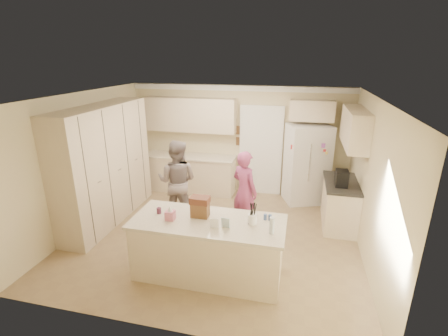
% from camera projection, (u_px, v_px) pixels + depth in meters
% --- Properties ---
extents(floor, '(5.20, 4.60, 0.02)m').
position_uv_depth(floor, '(215.00, 236.00, 6.15)').
color(floor, '#8C7451').
rests_on(floor, ground).
extents(ceiling, '(5.20, 4.60, 0.02)m').
position_uv_depth(ceiling, '(213.00, 96.00, 5.29)').
color(ceiling, white).
rests_on(ceiling, wall_back).
extents(wall_back, '(5.20, 0.02, 2.60)m').
position_uv_depth(wall_back, '(239.00, 140.00, 7.84)').
color(wall_back, beige).
rests_on(wall_back, ground).
extents(wall_front, '(5.20, 0.02, 2.60)m').
position_uv_depth(wall_front, '(160.00, 239.00, 3.60)').
color(wall_front, beige).
rests_on(wall_front, ground).
extents(wall_left, '(0.02, 4.60, 2.60)m').
position_uv_depth(wall_left, '(84.00, 161.00, 6.29)').
color(wall_left, beige).
rests_on(wall_left, ground).
extents(wall_right, '(0.02, 4.60, 2.60)m').
position_uv_depth(wall_right, '(372.00, 184.00, 5.15)').
color(wall_right, beige).
rests_on(wall_right, ground).
extents(crown_back, '(5.20, 0.08, 0.12)m').
position_uv_depth(crown_back, '(239.00, 88.00, 7.40)').
color(crown_back, white).
rests_on(crown_back, wall_back).
extents(pantry_bank, '(0.60, 2.60, 2.35)m').
position_uv_depth(pantry_bank, '(105.00, 165.00, 6.45)').
color(pantry_bank, beige).
rests_on(pantry_bank, floor).
extents(back_base_cab, '(2.20, 0.60, 0.88)m').
position_uv_depth(back_base_cab, '(191.00, 174.00, 8.09)').
color(back_base_cab, beige).
rests_on(back_base_cab, floor).
extents(back_countertop, '(2.24, 0.63, 0.04)m').
position_uv_depth(back_countertop, '(190.00, 156.00, 7.93)').
color(back_countertop, '#EFE0C6').
rests_on(back_countertop, back_base_cab).
extents(back_upper_cab, '(2.20, 0.35, 0.80)m').
position_uv_depth(back_upper_cab, '(190.00, 115.00, 7.73)').
color(back_upper_cab, beige).
rests_on(back_upper_cab, wall_back).
extents(doorway_opening, '(0.90, 0.06, 2.10)m').
position_uv_depth(doorway_opening, '(261.00, 152.00, 7.78)').
color(doorway_opening, black).
rests_on(doorway_opening, floor).
extents(doorway_casing, '(1.02, 0.03, 2.22)m').
position_uv_depth(doorway_casing, '(261.00, 152.00, 7.75)').
color(doorway_casing, white).
rests_on(doorway_casing, floor).
extents(wall_frame_upper, '(0.15, 0.02, 0.20)m').
position_uv_depth(wall_frame_upper, '(239.00, 130.00, 7.72)').
color(wall_frame_upper, brown).
rests_on(wall_frame_upper, wall_back).
extents(wall_frame_lower, '(0.15, 0.02, 0.20)m').
position_uv_depth(wall_frame_lower, '(239.00, 141.00, 7.81)').
color(wall_frame_lower, brown).
rests_on(wall_frame_lower, wall_back).
extents(refrigerator, '(1.09, 0.97, 1.80)m').
position_uv_depth(refrigerator, '(307.00, 164.00, 7.36)').
color(refrigerator, white).
rests_on(refrigerator, floor).
extents(fridge_seam, '(0.02, 0.02, 1.78)m').
position_uv_depth(fridge_seam, '(307.00, 169.00, 7.03)').
color(fridge_seam, gray).
rests_on(fridge_seam, refrigerator).
extents(fridge_dispenser, '(0.22, 0.03, 0.35)m').
position_uv_depth(fridge_dispenser, '(297.00, 158.00, 6.99)').
color(fridge_dispenser, black).
rests_on(fridge_dispenser, refrigerator).
extents(fridge_handle_l, '(0.02, 0.02, 0.85)m').
position_uv_depth(fridge_handle_l, '(305.00, 163.00, 6.98)').
color(fridge_handle_l, silver).
rests_on(fridge_handle_l, refrigerator).
extents(fridge_handle_r, '(0.02, 0.02, 0.85)m').
position_uv_depth(fridge_handle_r, '(310.00, 163.00, 6.96)').
color(fridge_handle_r, silver).
rests_on(fridge_handle_r, refrigerator).
extents(over_fridge_cab, '(0.95, 0.35, 0.45)m').
position_uv_depth(over_fridge_cab, '(312.00, 111.00, 7.05)').
color(over_fridge_cab, beige).
rests_on(over_fridge_cab, wall_back).
extents(right_base_cab, '(0.60, 1.20, 0.88)m').
position_uv_depth(right_base_cab, '(339.00, 205.00, 6.42)').
color(right_base_cab, beige).
rests_on(right_base_cab, floor).
extents(right_countertop, '(0.63, 1.24, 0.04)m').
position_uv_depth(right_countertop, '(342.00, 183.00, 6.27)').
color(right_countertop, '#2D2B28').
rests_on(right_countertop, right_base_cab).
extents(right_upper_cab, '(0.35, 1.50, 0.70)m').
position_uv_depth(right_upper_cab, '(355.00, 128.00, 6.08)').
color(right_upper_cab, beige).
rests_on(right_upper_cab, wall_right).
extents(coffee_maker, '(0.22, 0.28, 0.30)m').
position_uv_depth(coffee_maker, '(342.00, 178.00, 6.04)').
color(coffee_maker, black).
rests_on(coffee_maker, right_countertop).
extents(island_base, '(2.20, 0.90, 0.88)m').
position_uv_depth(island_base, '(208.00, 249.00, 4.95)').
color(island_base, beige).
rests_on(island_base, floor).
extents(island_top, '(2.28, 0.96, 0.05)m').
position_uv_depth(island_top, '(208.00, 222.00, 4.80)').
color(island_top, '#EFE0C6').
rests_on(island_top, island_base).
extents(utensil_crock, '(0.13, 0.13, 0.15)m').
position_uv_depth(utensil_crock, '(252.00, 219.00, 4.67)').
color(utensil_crock, white).
rests_on(utensil_crock, island_top).
extents(tissue_box, '(0.13, 0.13, 0.14)m').
position_uv_depth(tissue_box, '(170.00, 215.00, 4.79)').
color(tissue_box, '#D06F8C').
rests_on(tissue_box, island_top).
extents(tissue_plume, '(0.08, 0.08, 0.08)m').
position_uv_depth(tissue_plume, '(170.00, 209.00, 4.76)').
color(tissue_plume, white).
rests_on(tissue_plume, tissue_box).
extents(dollhouse_body, '(0.26, 0.18, 0.22)m').
position_uv_depth(dollhouse_body, '(200.00, 210.00, 4.88)').
color(dollhouse_body, brown).
rests_on(dollhouse_body, island_top).
extents(dollhouse_roof, '(0.28, 0.20, 0.10)m').
position_uv_depth(dollhouse_roof, '(200.00, 200.00, 4.82)').
color(dollhouse_roof, '#592D1E').
rests_on(dollhouse_roof, dollhouse_body).
extents(jam_jar, '(0.07, 0.07, 0.09)m').
position_uv_depth(jam_jar, '(159.00, 211.00, 4.99)').
color(jam_jar, '#59263F').
rests_on(jam_jar, island_top).
extents(greeting_card_a, '(0.12, 0.06, 0.16)m').
position_uv_depth(greeting_card_a, '(214.00, 223.00, 4.54)').
color(greeting_card_a, white).
rests_on(greeting_card_a, island_top).
extents(greeting_card_b, '(0.12, 0.05, 0.16)m').
position_uv_depth(greeting_card_b, '(225.00, 223.00, 4.56)').
color(greeting_card_b, silver).
rests_on(greeting_card_b, island_top).
extents(water_bottle, '(0.07, 0.07, 0.24)m').
position_uv_depth(water_bottle, '(272.00, 225.00, 4.40)').
color(water_bottle, silver).
rests_on(water_bottle, island_top).
extents(shaker_salt, '(0.05, 0.05, 0.09)m').
position_uv_depth(shaker_salt, '(265.00, 217.00, 4.80)').
color(shaker_salt, '#3B5593').
rests_on(shaker_salt, island_top).
extents(shaker_pepper, '(0.05, 0.05, 0.09)m').
position_uv_depth(shaker_pepper, '(270.00, 217.00, 4.78)').
color(shaker_pepper, '#3B5593').
rests_on(shaker_pepper, island_top).
extents(teen_boy, '(0.84, 0.66, 1.69)m').
position_uv_depth(teen_boy, '(177.00, 181.00, 6.50)').
color(teen_boy, gray).
rests_on(teen_boy, floor).
extents(teen_girl, '(0.69, 0.63, 1.57)m').
position_uv_depth(teen_girl, '(245.00, 191.00, 6.20)').
color(teen_girl, '#B1449A').
rests_on(teen_girl, floor).
extents(fridge_magnets, '(0.76, 0.02, 1.44)m').
position_uv_depth(fridge_magnets, '(307.00, 169.00, 7.03)').
color(fridge_magnets, tan).
rests_on(fridge_magnets, refrigerator).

